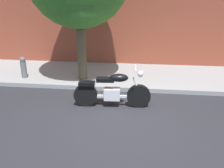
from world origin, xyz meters
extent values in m
plane|color=#28282D|center=(0.00, 0.00, 0.00)|extent=(60.00, 60.00, 0.00)
cube|color=#979797|center=(0.00, 3.16, 0.07)|extent=(22.30, 2.90, 0.14)
cylinder|color=black|center=(0.47, 0.67, 0.32)|extent=(0.66, 0.18, 0.65)
cylinder|color=black|center=(-1.00, 0.57, 0.32)|extent=(0.66, 0.18, 0.65)
cube|color=silver|center=(-0.27, 0.62, 0.37)|extent=(0.46, 0.31, 0.32)
cube|color=silver|center=(-0.27, 0.62, 0.30)|extent=(1.33, 0.17, 0.06)
ellipsoid|color=black|center=(-0.09, 0.63, 0.85)|extent=(0.54, 0.29, 0.22)
cube|color=black|center=(-0.45, 0.61, 0.79)|extent=(0.50, 0.27, 0.10)
cube|color=black|center=(-0.95, 0.57, 0.67)|extent=(0.46, 0.27, 0.10)
cylinder|color=silver|center=(0.41, 0.66, 0.60)|extent=(0.27, 0.07, 0.58)
cylinder|color=silver|center=(0.35, 0.66, 1.13)|extent=(0.08, 0.70, 0.04)
sphere|color=silver|center=(0.49, 0.67, 0.97)|extent=(0.17, 0.17, 0.17)
cylinder|color=silver|center=(-0.53, 0.76, 0.27)|extent=(0.80, 0.14, 0.09)
cylinder|color=brown|center=(-1.53, 2.45, 1.31)|extent=(0.31, 0.31, 2.61)
cylinder|color=slate|center=(-3.64, 2.30, 0.38)|extent=(0.20, 0.20, 0.75)
sphere|color=slate|center=(-3.64, 2.30, 0.81)|extent=(0.19, 0.19, 0.19)
camera|label=1|loc=(0.43, -5.32, 2.92)|focal=37.78mm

